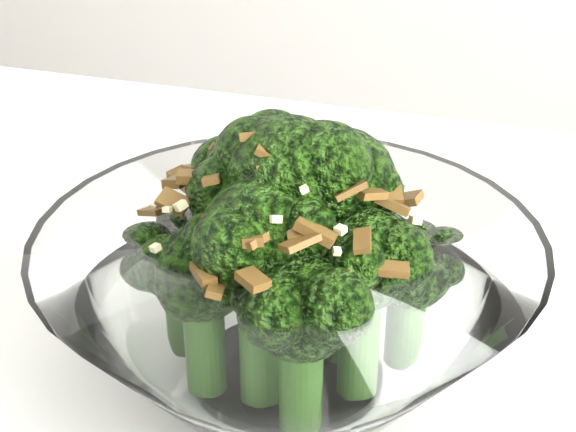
% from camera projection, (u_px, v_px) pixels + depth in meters
% --- Properties ---
extents(broccoli_dish, '(0.25, 0.25, 0.16)m').
position_uv_depth(broccoli_dish, '(289.00, 293.00, 0.45)').
color(broccoli_dish, white).
rests_on(broccoli_dish, table).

